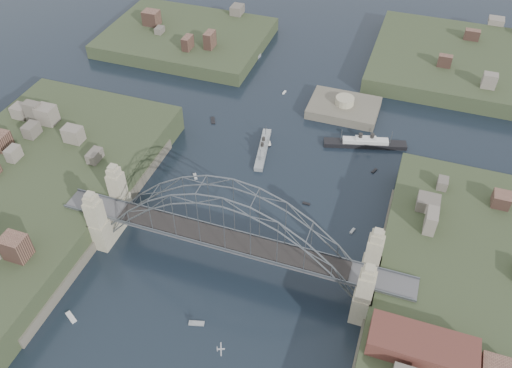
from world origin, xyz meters
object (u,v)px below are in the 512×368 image
Objects in this scene: wharf_shed at (422,347)px; naval_cruiser_far at (249,63)px; bridge at (230,228)px; fort_island at (343,113)px; ocean_liner at (365,143)px; naval_cruiser_near at (263,149)px.

wharf_shed is 1.33× the size of naval_cruiser_far.
fort_island is at bearing 80.27° from bridge.
naval_cruiser_far is (-26.72, 87.84, -11.54)m from bridge.
ocean_liner is (48.53, -33.07, 0.15)m from naval_cruiser_far.
naval_cruiser_far is 0.62× the size of ocean_liner.
bridge is 44.34m from naval_cruiser_near.
ocean_liner is at bearing -34.27° from naval_cruiser_far.
naval_cruiser_far is at bearing 124.78° from wharf_shed.
naval_cruiser_near reaches higher than naval_cruiser_far.
bridge is 60.04m from ocean_liner.
ocean_liner is (-22.19, 68.77, -9.07)m from wharf_shed.
ocean_liner reaches higher than fort_island.
naval_cruiser_far is at bearing 155.27° from fort_island.
ocean_liner reaches higher than naval_cruiser_far.
ocean_liner is at bearing 107.89° from wharf_shed.
fort_island is 0.90× the size of ocean_liner.
naval_cruiser_near is at bearing -156.18° from ocean_liner.
naval_cruiser_near is at bearing -123.49° from fort_island.
naval_cruiser_near is 49.85m from naval_cruiser_far.
bridge is at bearing 162.35° from wharf_shed.
bridge is 4.46× the size of naval_cruiser_near.
bridge reaches higher than fort_island.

